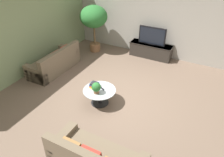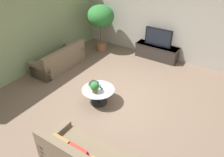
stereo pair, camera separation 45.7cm
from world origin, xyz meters
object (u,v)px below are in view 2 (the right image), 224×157
Objects in this scene: couch_by_wall at (60,61)px; potted_palm_tall at (101,18)px; potted_plant_tabletop at (95,87)px; media_console at (157,52)px; coffee_table at (98,93)px; television at (158,37)px.

potted_palm_tall is at bearing 169.46° from couch_by_wall.
media_console is at bearing 85.28° from potted_plant_tabletop.
potted_palm_tall reaches higher than coffee_table.
television is 3.70m from couch_by_wall.
media_console is 5.14× the size of potted_plant_tabletop.
coffee_table is 2.85× the size of potted_plant_tabletop.
media_console reaches higher than coffee_table.
potted_plant_tabletop is at bearing 66.67° from couch_by_wall.
potted_palm_tall reaches higher than television.
potted_palm_tall reaches higher than media_console.
coffee_table is 0.49× the size of potted_palm_tall.
couch_by_wall reaches higher than coffee_table.
couch_by_wall is at bearing -135.47° from media_console.
coffee_table is 0.46× the size of couch_by_wall.
media_console is 1.59× the size of television.
potted_palm_tall is (-2.23, -0.53, 1.07)m from media_console.
television is at bearing 85.09° from coffee_table.
media_console is at bearing 85.10° from coffee_table.
coffee_table is 0.35m from potted_plant_tabletop.
potted_plant_tabletop is at bearing -94.72° from television.
media_console is 0.84× the size of couch_by_wall.
media_console is 3.43m from coffee_table.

